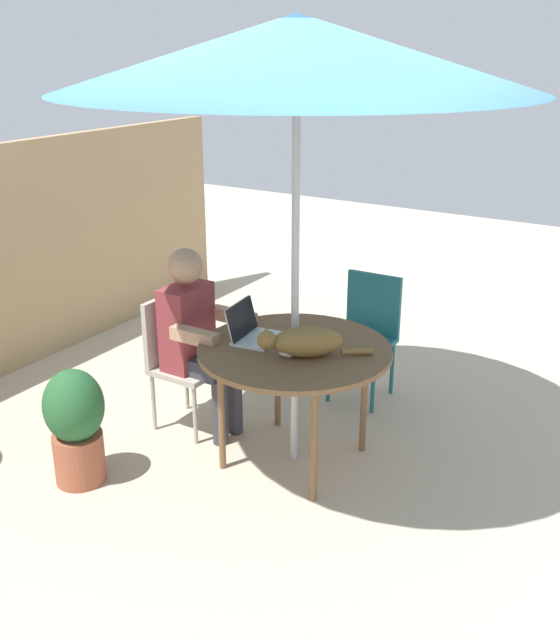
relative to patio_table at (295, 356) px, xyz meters
The scene contains 10 objects.
ground_plane 0.69m from the patio_table, ahead, with size 14.00×14.00×0.00m, color #BCAD93.
fence_back 2.53m from the patio_table, 90.00° to the left, with size 4.84×0.08×1.71m, color tan.
patio_table is the anchor object (origin of this frame).
patio_umbrella 1.65m from the patio_table, ahead, with size 2.49×2.49×2.53m.
chair_occupied 0.90m from the patio_table, 90.00° to the left, with size 0.40×0.40×0.88m.
chair_empty 1.06m from the patio_table, ahead, with size 0.41×0.41×0.88m.
person_seated 0.72m from the patio_table, 90.00° to the left, with size 0.48×0.48×1.22m.
laptop 0.32m from the patio_table, 94.38° to the left, with size 0.33×0.29×0.21m.
cat 0.19m from the patio_table, 128.62° to the right, with size 0.42×0.55×0.17m.
potted_plant_by_chair 1.30m from the patio_table, 132.17° to the left, with size 0.34×0.34×0.70m.
Camera 1 is at (-3.34, -1.97, 2.40)m, focal length 41.01 mm.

